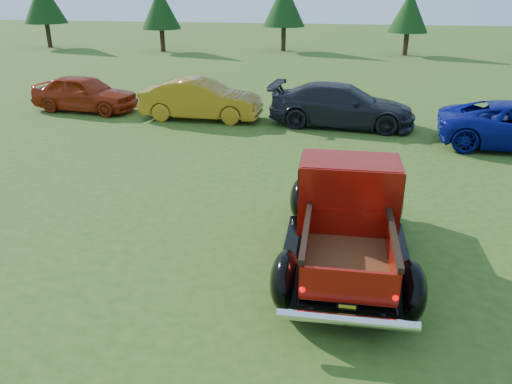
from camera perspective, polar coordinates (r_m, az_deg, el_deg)
ground at (r=9.96m, az=-1.56°, el=-6.05°), size 120.00×120.00×0.00m
tree_far_west at (r=45.31m, az=-23.13°, el=19.41°), size 3.33×3.33×5.20m
tree_west at (r=40.03m, az=-10.88°, el=19.91°), size 2.94×2.94×4.60m
tree_mid_left at (r=39.86m, az=3.23°, el=20.64°), size 3.20×3.20×5.00m
tree_mid_right at (r=38.83m, az=17.12°, el=19.09°), size 2.82×2.82×4.40m
pickup_truck at (r=9.50m, az=10.39°, el=-1.95°), size 2.43×5.07×1.87m
show_car_red at (r=21.62m, az=-19.00°, el=10.65°), size 4.41×2.17×1.45m
show_car_yellow at (r=19.28m, az=-6.28°, el=10.46°), size 4.55×1.63×1.49m
show_car_grey at (r=18.47m, az=9.77°, el=9.75°), size 5.36×2.58×1.50m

